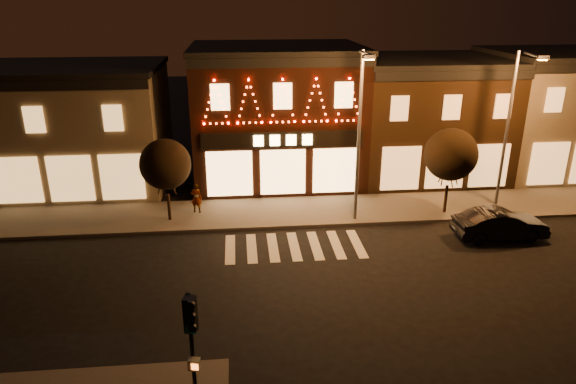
{
  "coord_description": "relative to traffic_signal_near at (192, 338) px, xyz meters",
  "views": [
    {
      "loc": [
        -2.44,
        -17.8,
        11.07
      ],
      "look_at": [
        -0.3,
        4.0,
        2.75
      ],
      "focal_mm": 32.41,
      "sensor_mm": 36.0,
      "label": 1
    }
  ],
  "objects": [
    {
      "name": "sidewalk_far",
      "position": [
        5.77,
        14.82,
        -3.0
      ],
      "size": [
        44.0,
        4.0,
        0.15
      ],
      "primitive_type": "cube",
      "color": "#47423D",
      "rests_on": "ground"
    },
    {
      "name": "streetlamp_right",
      "position": [
        15.55,
        14.37,
        1.95
      ],
      "size": [
        0.69,
        1.91,
        8.32
      ],
      "rotation": [
        0.0,
        0.0,
        -0.2
      ],
      "color": "#59595E",
      "rests_on": "sidewalk_far"
    },
    {
      "name": "building_pulp",
      "position": [
        3.77,
        20.79,
        1.09
      ],
      "size": [
        10.2,
        8.34,
        8.3
      ],
      "color": "black",
      "rests_on": "ground"
    },
    {
      "name": "traffic_signal_near",
      "position": [
        0.0,
        0.0,
        0.0
      ],
      "size": [
        0.34,
        0.44,
        4.15
      ],
      "rotation": [
        0.0,
        0.0,
        -0.24
      ],
      "color": "black",
      "rests_on": "sidewalk_near"
    },
    {
      "name": "dark_sedan",
      "position": [
        13.74,
        10.74,
        -2.35
      ],
      "size": [
        4.46,
        1.64,
        1.46
      ],
      "primitive_type": "imported",
      "rotation": [
        0.0,
        0.0,
        1.59
      ],
      "color": "black",
      "rests_on": "ground"
    },
    {
      "name": "building_left",
      "position": [
        -9.23,
        20.81,
        0.58
      ],
      "size": [
        12.2,
        8.28,
        7.3
      ],
      "color": "#726651",
      "rests_on": "ground"
    },
    {
      "name": "building_right_a",
      "position": [
        13.27,
        20.81,
        0.69
      ],
      "size": [
        9.2,
        8.28,
        7.5
      ],
      "color": "#382413",
      "rests_on": "ground"
    },
    {
      "name": "streetlamp_mid",
      "position": [
        7.22,
        13.16,
        2.11
      ],
      "size": [
        0.56,
        1.97,
        8.58
      ],
      "rotation": [
        0.0,
        0.0,
        0.08
      ],
      "color": "#59595E",
      "rests_on": "sidewalk_far"
    },
    {
      "name": "ground",
      "position": [
        3.77,
        6.82,
        -3.08
      ],
      "size": [
        120.0,
        120.0,
        0.0
      ],
      "primitive_type": "plane",
      "color": "black",
      "rests_on": "ground"
    },
    {
      "name": "building_right_b",
      "position": [
        22.27,
        20.81,
        0.84
      ],
      "size": [
        9.2,
        8.28,
        7.8
      ],
      "color": "#726651",
      "rests_on": "ground"
    },
    {
      "name": "tree_right",
      "position": [
        12.24,
        13.84,
        0.28
      ],
      "size": [
        2.74,
        2.74,
        4.58
      ],
      "rotation": [
        0.0,
        0.0,
        0.09
      ],
      "color": "black",
      "rests_on": "sidewalk_far"
    },
    {
      "name": "tree_left",
      "position": [
        -2.36,
        14.25,
        0.07
      ],
      "size": [
        2.56,
        2.56,
        4.28
      ],
      "rotation": [
        0.0,
        0.0,
        -0.2
      ],
      "color": "black",
      "rests_on": "sidewalk_far"
    },
    {
      "name": "pedestrian",
      "position": [
        -1.01,
        15.08,
        -2.11
      ],
      "size": [
        0.68,
        0.53,
        1.63
      ],
      "primitive_type": "imported",
      "rotation": [
        0.0,
        0.0,
        2.87
      ],
      "color": "gray",
      "rests_on": "sidewalk_far"
    }
  ]
}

